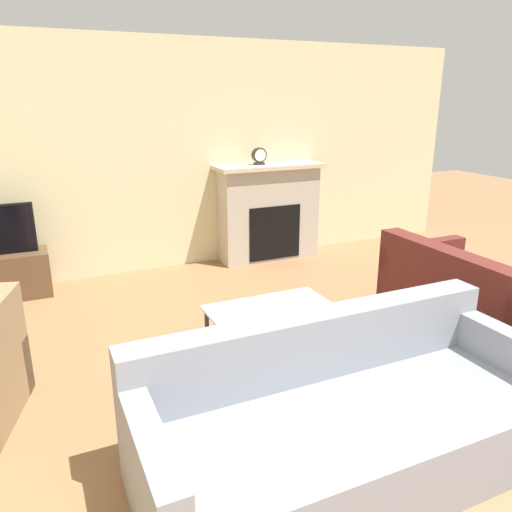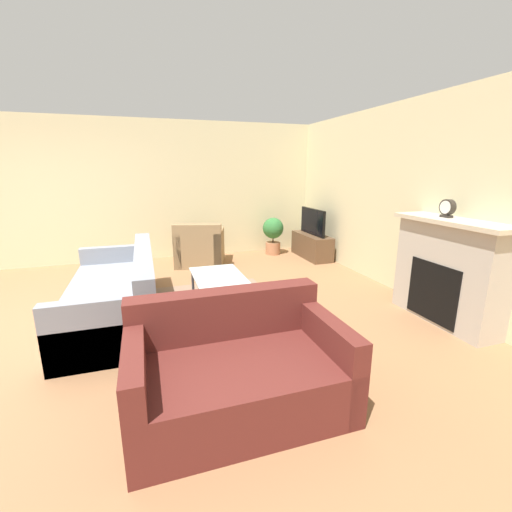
% 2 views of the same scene
% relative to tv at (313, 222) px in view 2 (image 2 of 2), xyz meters
% --- Properties ---
extents(ground_plane, '(20.00, 20.00, 0.00)m').
position_rel_tv_xyz_m(ground_plane, '(1.85, -4.74, -0.74)').
color(ground_plane, '#936642').
extents(wall_back, '(8.55, 0.06, 2.70)m').
position_rel_tv_xyz_m(wall_back, '(1.85, 0.32, 0.61)').
color(wall_back, beige).
rests_on(wall_back, ground_plane).
extents(wall_left, '(0.06, 8.03, 2.70)m').
position_rel_tv_xyz_m(wall_left, '(-0.96, -2.23, 0.61)').
color(wall_left, beige).
rests_on(wall_left, ground_plane).
extents(area_rug, '(2.19, 1.82, 0.00)m').
position_rel_tv_xyz_m(area_rug, '(2.07, -2.49, -0.74)').
color(area_rug, '#896B56').
rests_on(area_rug, ground_plane).
extents(fireplace, '(1.40, 0.45, 1.23)m').
position_rel_tv_xyz_m(fireplace, '(3.24, 0.09, -0.10)').
color(fireplace, '#B2A899').
rests_on(fireplace, ground_plane).
extents(tv_stand, '(1.12, 0.41, 0.48)m').
position_rel_tv_xyz_m(tv_stand, '(0.00, 0.00, -0.50)').
color(tv_stand, brown).
rests_on(tv_stand, ground_plane).
extents(tv, '(0.94, 0.06, 0.52)m').
position_rel_tv_xyz_m(tv, '(0.00, 0.00, 0.00)').
color(tv, black).
rests_on(tv, tv_stand).
extents(couch_sectional, '(2.38, 0.98, 0.82)m').
position_rel_tv_xyz_m(couch_sectional, '(1.92, -3.61, -0.46)').
color(couch_sectional, gray).
rests_on(couch_sectional, ground_plane).
extents(couch_loveseat, '(0.98, 1.58, 0.82)m').
position_rel_tv_xyz_m(couch_loveseat, '(3.93, -2.65, -0.45)').
color(couch_loveseat, '#5B231E').
rests_on(couch_loveseat, ground_plane).
extents(armchair_by_window, '(1.06, 1.07, 0.82)m').
position_rel_tv_xyz_m(armchair_by_window, '(-0.17, -2.27, -0.44)').
color(armchair_by_window, '#8C704C').
rests_on(armchair_by_window, ground_plane).
extents(coffee_table, '(0.99, 0.62, 0.46)m').
position_rel_tv_xyz_m(coffee_table, '(2.07, -2.39, -0.33)').
color(coffee_table, '#333338').
rests_on(coffee_table, ground_plane).
extents(potted_plant, '(0.44, 0.44, 0.78)m').
position_rel_tv_xyz_m(potted_plant, '(-0.50, -0.66, -0.28)').
color(potted_plant, '#AD704C').
rests_on(potted_plant, ground_plane).
extents(mantel_clock, '(0.18, 0.07, 0.21)m').
position_rel_tv_xyz_m(mantel_clock, '(3.10, 0.09, 0.60)').
color(mantel_clock, '#28231E').
rests_on(mantel_clock, fireplace).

